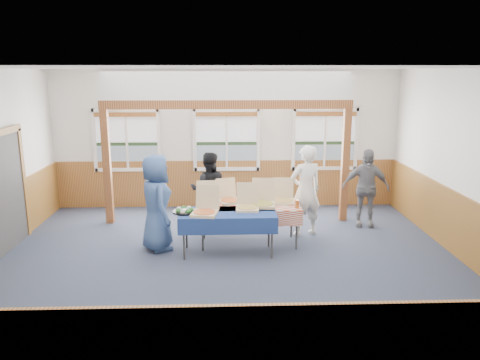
% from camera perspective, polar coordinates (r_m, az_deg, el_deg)
% --- Properties ---
extents(floor, '(8.00, 8.00, 0.00)m').
position_cam_1_polar(floor, '(7.97, -1.35, -10.17)').
color(floor, '#262D3D').
rests_on(floor, ground).
extents(ceiling, '(8.00, 8.00, 0.00)m').
position_cam_1_polar(ceiling, '(7.32, -1.49, 13.49)').
color(ceiling, white).
rests_on(ceiling, wall_back).
extents(wall_back, '(8.00, 0.00, 8.00)m').
position_cam_1_polar(wall_back, '(10.93, -1.65, 4.97)').
color(wall_back, silver).
rests_on(wall_back, floor).
extents(wall_front, '(8.00, 0.00, 8.00)m').
position_cam_1_polar(wall_front, '(4.13, -0.82, -9.01)').
color(wall_front, silver).
rests_on(wall_front, floor).
extents(wall_right, '(0.00, 8.00, 8.00)m').
position_cam_1_polar(wall_right, '(8.52, 26.57, 1.23)').
color(wall_right, silver).
rests_on(wall_right, floor).
extents(wainscot_back, '(7.98, 0.05, 1.10)m').
position_cam_1_polar(wainscot_back, '(11.11, -1.61, -0.42)').
color(wainscot_back, brown).
rests_on(wainscot_back, floor).
extents(wainscot_front, '(7.98, 0.05, 1.10)m').
position_cam_1_polar(wainscot_front, '(4.65, -0.78, -20.98)').
color(wainscot_front, brown).
rests_on(wainscot_front, floor).
extents(wainscot_right, '(0.05, 6.98, 1.10)m').
position_cam_1_polar(wainscot_right, '(8.76, 25.73, -5.49)').
color(wainscot_right, brown).
rests_on(wainscot_right, floor).
extents(cased_opening, '(0.06, 1.30, 2.10)m').
position_cam_1_polar(cased_opening, '(9.33, -26.59, -1.31)').
color(cased_opening, '#333333').
rests_on(cased_opening, wall_left).
extents(window_left, '(1.56, 0.10, 1.46)m').
position_cam_1_polar(window_left, '(11.10, -13.65, 5.14)').
color(window_left, white).
rests_on(window_left, wall_back).
extents(window_mid, '(1.56, 0.10, 1.46)m').
position_cam_1_polar(window_mid, '(10.88, -1.65, 5.35)').
color(window_mid, white).
rests_on(window_mid, wall_back).
extents(window_right, '(1.56, 0.10, 1.46)m').
position_cam_1_polar(window_right, '(11.13, 10.33, 5.32)').
color(window_right, white).
rests_on(window_right, wall_back).
extents(post_left, '(0.15, 0.15, 2.40)m').
position_cam_1_polar(post_left, '(10.11, -15.89, 1.49)').
color(post_left, '#573113').
rests_on(post_left, floor).
extents(post_right, '(0.15, 0.15, 2.40)m').
position_cam_1_polar(post_right, '(10.15, 12.69, 1.72)').
color(post_right, '#573113').
rests_on(post_right, floor).
extents(cross_beam, '(5.15, 0.18, 0.18)m').
position_cam_1_polar(cross_beam, '(9.64, -1.62, 9.19)').
color(cross_beam, '#573113').
rests_on(cross_beam, post_left).
extents(table_left, '(1.84, 1.40, 0.76)m').
position_cam_1_polar(table_left, '(8.19, -1.50, -4.34)').
color(table_left, '#333333').
rests_on(table_left, floor).
extents(table_right, '(1.93, 0.97, 0.76)m').
position_cam_1_polar(table_right, '(8.62, 1.09, -3.38)').
color(table_right, '#333333').
rests_on(table_right, floor).
extents(pizza_box_a, '(0.51, 0.58, 0.45)m').
position_cam_1_polar(pizza_box_a, '(8.05, -4.29, -3.71)').
color(pizza_box_a, beige).
rests_on(pizza_box_a, table_left).
extents(pizza_box_b, '(0.43, 0.51, 0.44)m').
position_cam_1_polar(pizza_box_b, '(8.32, 0.91, -3.13)').
color(pizza_box_b, beige).
rests_on(pizza_box_b, table_left).
extents(pizza_box_c, '(0.42, 0.51, 0.43)m').
position_cam_1_polar(pizza_box_c, '(8.49, -3.95, -2.82)').
color(pizza_box_c, beige).
rests_on(pizza_box_c, table_right).
extents(pizza_box_d, '(0.50, 0.56, 0.42)m').
position_cam_1_polar(pizza_box_d, '(8.76, -1.34, -2.30)').
color(pizza_box_d, beige).
rests_on(pizza_box_d, table_right).
extents(pizza_box_e, '(0.48, 0.56, 0.47)m').
position_cam_1_polar(pizza_box_e, '(8.53, 2.83, -2.70)').
color(pizza_box_e, beige).
rests_on(pizza_box_e, table_right).
extents(pizza_box_f, '(0.43, 0.51, 0.42)m').
position_cam_1_polar(pizza_box_f, '(8.79, 5.31, -2.30)').
color(pizza_box_f, beige).
rests_on(pizza_box_f, table_right).
extents(veggie_tray, '(0.41, 0.41, 0.09)m').
position_cam_1_polar(veggie_tray, '(8.19, -6.77, -3.74)').
color(veggie_tray, black).
rests_on(veggie_tray, table_left).
extents(drink_glass, '(0.07, 0.07, 0.15)m').
position_cam_1_polar(drink_glass, '(8.44, 6.97, -2.92)').
color(drink_glass, '#AA551C').
rests_on(drink_glass, table_right).
extents(woman_white, '(0.75, 0.61, 1.79)m').
position_cam_1_polar(woman_white, '(9.14, 7.98, -1.31)').
color(woman_white, white).
rests_on(woman_white, floor).
extents(woman_black, '(0.76, 0.60, 1.56)m').
position_cam_1_polar(woman_black, '(9.61, -3.83, -1.19)').
color(woman_black, black).
rests_on(woman_black, floor).
extents(man_blue, '(0.82, 0.99, 1.74)m').
position_cam_1_polar(man_blue, '(8.46, -10.16, -2.74)').
color(man_blue, '#334E81').
rests_on(man_blue, floor).
extents(person_grey, '(1.01, 0.56, 1.62)m').
position_cam_1_polar(person_grey, '(9.95, 15.06, -0.93)').
color(person_grey, slate).
rests_on(person_grey, floor).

